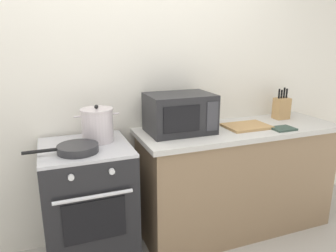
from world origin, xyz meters
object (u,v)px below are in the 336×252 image
knife_block (282,108)px  stove (89,206)px  cutting_board (247,126)px  stock_pot (97,125)px  oven_mitt (283,129)px  microwave (180,113)px  frying_pan (77,148)px

knife_block → stove: bearing=-175.4°
cutting_board → knife_block: knife_block is taller
stove → stock_pot: stock_pot is taller
stock_pot → oven_mitt: size_ratio=1.73×
microwave → cutting_board: size_ratio=1.39×
stock_pot → microwave: microwave is taller
stock_pot → oven_mitt: 1.46m
knife_block → microwave: bearing=-176.6°
frying_pan → cutting_board: size_ratio=1.28×
frying_pan → oven_mitt: 1.60m
knife_block → oven_mitt: 0.39m
stove → microwave: bearing=6.1°
microwave → cutting_board: microwave is taller
frying_pan → stock_pot: bearing=48.3°
stock_pot → microwave: bearing=0.5°
stove → oven_mitt: oven_mitt is taller
frying_pan → oven_mitt: (1.60, -0.05, -0.02)m
stock_pot → knife_block: knife_block is taller
stove → knife_block: (1.76, 0.14, 0.56)m
cutting_board → stove: bearing=-180.0°
stove → frying_pan: bearing=-118.3°
frying_pan → stove: bearing=61.7°
stove → oven_mitt: (1.54, -0.16, 0.47)m
stock_pot → microwave: size_ratio=0.62×
knife_block → frying_pan: bearing=-172.1°
stove → microwave: microwave is taller
microwave → knife_block: 1.03m
microwave → oven_mitt: 0.85m
stove → stock_pot: size_ratio=2.96×
oven_mitt → cutting_board: bearing=145.7°
stove → oven_mitt: bearing=-5.9°
stock_pot → stove: bearing=-144.8°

